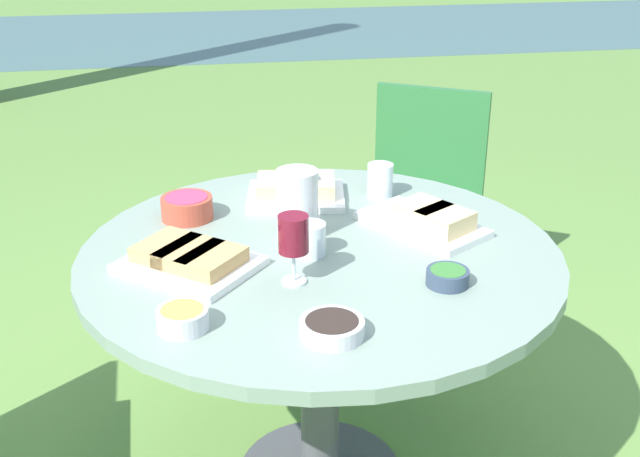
% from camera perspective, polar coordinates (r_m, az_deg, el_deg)
% --- Properties ---
extents(river_strip, '(40.00, 3.17, 0.01)m').
position_cam_1_polar(river_strip, '(9.26, -7.77, 13.58)').
color(river_strip, '#4C706B').
rests_on(river_strip, ground_plane).
extents(dining_table, '(1.25, 1.25, 0.74)m').
position_cam_1_polar(dining_table, '(2.12, -0.00, -4.13)').
color(dining_table, '#4C4C51').
rests_on(dining_table, ground_plane).
extents(chair_near_left, '(0.59, 0.59, 0.89)m').
position_cam_1_polar(chair_near_left, '(3.12, 7.21, 2.94)').
color(chair_near_left, '#2D6B38').
rests_on(chair_near_left, ground_plane).
extents(water_pitcher, '(0.12, 0.11, 0.19)m').
position_cam_1_polar(water_pitcher, '(2.11, -1.61, 1.76)').
color(water_pitcher, silver).
rests_on(water_pitcher, dining_table).
extents(wine_glass, '(0.07, 0.07, 0.17)m').
position_cam_1_polar(wine_glass, '(1.86, -1.91, -0.56)').
color(wine_glass, silver).
rests_on(wine_glass, dining_table).
extents(platter_bread_main, '(0.35, 0.39, 0.07)m').
position_cam_1_polar(platter_bread_main, '(2.19, 7.70, 0.59)').
color(platter_bread_main, white).
rests_on(platter_bread_main, dining_table).
extents(platter_charcuterie, '(0.32, 0.27, 0.07)m').
position_cam_1_polar(platter_charcuterie, '(2.38, -1.73, 2.76)').
color(platter_charcuterie, white).
rests_on(platter_charcuterie, dining_table).
extents(platter_sandwich_side, '(0.40, 0.39, 0.06)m').
position_cam_1_polar(platter_sandwich_side, '(1.99, -9.29, -2.14)').
color(platter_sandwich_side, white).
rests_on(platter_sandwich_side, dining_table).
extents(bowl_fries, '(0.11, 0.11, 0.05)m').
position_cam_1_polar(bowl_fries, '(1.74, -9.75, -6.27)').
color(bowl_fries, silver).
rests_on(bowl_fries, dining_table).
extents(bowl_salad, '(0.10, 0.10, 0.04)m').
position_cam_1_polar(bowl_salad, '(1.91, 9.06, -3.38)').
color(bowl_salad, '#334256').
rests_on(bowl_salad, dining_table).
extents(bowl_olives, '(0.14, 0.14, 0.04)m').
position_cam_1_polar(bowl_olives, '(1.69, 0.85, -7.04)').
color(bowl_olives, silver).
rests_on(bowl_olives, dining_table).
extents(bowl_dip_red, '(0.14, 0.14, 0.07)m').
position_cam_1_polar(bowl_dip_red, '(2.28, -9.44, 1.57)').
color(bowl_dip_red, '#B74733').
rests_on(bowl_dip_red, dining_table).
extents(cup_water_near, '(0.08, 0.08, 0.09)m').
position_cam_1_polar(cup_water_near, '(2.03, -0.70, -0.77)').
color(cup_water_near, silver).
rests_on(cup_water_near, dining_table).
extents(cup_water_far, '(0.08, 0.08, 0.10)m').
position_cam_1_polar(cup_water_far, '(2.40, 4.30, 3.43)').
color(cup_water_far, silver).
rests_on(cup_water_far, dining_table).
extents(handbag, '(0.30, 0.14, 0.37)m').
position_cam_1_polar(handbag, '(3.33, -8.10, -3.19)').
color(handbag, '#232328').
rests_on(handbag, ground_plane).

